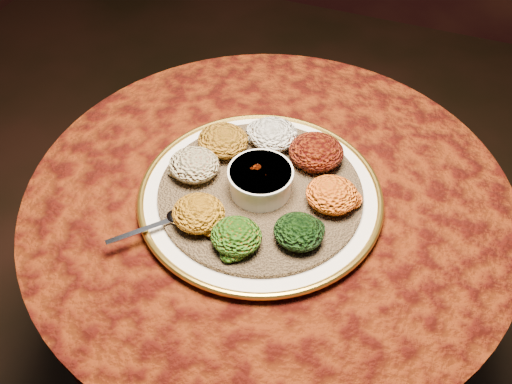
% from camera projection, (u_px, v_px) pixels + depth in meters
% --- Properties ---
extents(table, '(0.96, 0.96, 0.73)m').
position_uv_depth(table, '(268.00, 249.00, 1.25)').
color(table, black).
rests_on(table, ground).
extents(platter, '(0.50, 0.50, 0.02)m').
position_uv_depth(platter, '(260.00, 196.00, 1.09)').
color(platter, white).
rests_on(platter, table).
extents(injera, '(0.46, 0.46, 0.01)m').
position_uv_depth(injera, '(260.00, 192.00, 1.09)').
color(injera, olive).
rests_on(injera, platter).
extents(stew_bowl, '(0.12, 0.12, 0.05)m').
position_uv_depth(stew_bowl, '(261.00, 179.00, 1.06)').
color(stew_bowl, white).
rests_on(stew_bowl, injera).
extents(spoon, '(0.12, 0.12, 0.01)m').
position_uv_depth(spoon, '(173.00, 219.00, 1.03)').
color(spoon, silver).
rests_on(spoon, injera).
extents(portion_ayib, '(0.10, 0.10, 0.05)m').
position_uv_depth(portion_ayib, '(273.00, 134.00, 1.15)').
color(portion_ayib, white).
rests_on(portion_ayib, injera).
extents(portion_kitfo, '(0.11, 0.10, 0.05)m').
position_uv_depth(portion_kitfo, '(316.00, 152.00, 1.12)').
color(portion_kitfo, black).
rests_on(portion_kitfo, injera).
extents(portion_tikil, '(0.10, 0.09, 0.05)m').
position_uv_depth(portion_tikil, '(332.00, 195.00, 1.04)').
color(portion_tikil, '#C78410').
rests_on(portion_tikil, injera).
extents(portion_gomen, '(0.09, 0.08, 0.04)m').
position_uv_depth(portion_gomen, '(299.00, 232.00, 0.99)').
color(portion_gomen, black).
rests_on(portion_gomen, injera).
extents(portion_mixveg, '(0.09, 0.09, 0.04)m').
position_uv_depth(portion_mixveg, '(236.00, 236.00, 0.98)').
color(portion_mixveg, '#AC3F0B').
rests_on(portion_mixveg, injera).
extents(portion_kik, '(0.10, 0.09, 0.05)m').
position_uv_depth(portion_kik, '(199.00, 213.00, 1.01)').
color(portion_kik, '#B87110').
rests_on(portion_kik, injera).
extents(portion_timatim, '(0.10, 0.09, 0.05)m').
position_uv_depth(portion_timatim, '(194.00, 165.00, 1.09)').
color(portion_timatim, maroon).
rests_on(portion_timatim, injera).
extents(portion_shiro, '(0.10, 0.10, 0.05)m').
position_uv_depth(portion_shiro, '(223.00, 141.00, 1.14)').
color(portion_shiro, '#965712').
rests_on(portion_shiro, injera).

